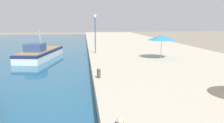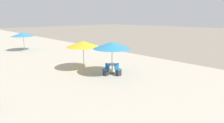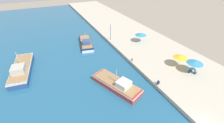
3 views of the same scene
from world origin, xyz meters
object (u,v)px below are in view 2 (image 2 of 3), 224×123
at_px(cafe_umbrella_pink, 112,45).
at_px(cafe_table, 112,67).
at_px(cafe_umbrella_white, 83,44).
at_px(cafe_chair_left, 118,71).
at_px(cafe_umbrella_striped, 23,34).
at_px(cafe_chair_right, 106,71).

xyz_separation_m(cafe_umbrella_pink, cafe_table, (0.14, 0.12, -1.74)).
xyz_separation_m(cafe_umbrella_white, cafe_table, (0.85, -2.59, -1.62)).
bearing_deg(cafe_umbrella_white, cafe_chair_left, -76.65).
relative_size(cafe_umbrella_pink, cafe_umbrella_striped, 1.01).
bearing_deg(cafe_chair_right, cafe_umbrella_striped, -1.71).
bearing_deg(cafe_table, cafe_chair_left, -95.54).
xyz_separation_m(cafe_table, cafe_chair_left, (-0.07, -0.72, -0.21)).
height_order(cafe_umbrella_striped, cafe_chair_left, cafe_umbrella_striped).
xyz_separation_m(cafe_umbrella_pink, cafe_umbrella_striped, (-1.21, 15.55, -0.13)).
bearing_deg(cafe_table, cafe_umbrella_striped, 94.99).
height_order(cafe_chair_left, cafe_chair_right, same).
distance_m(cafe_umbrella_striped, cafe_chair_left, 16.31).
bearing_deg(cafe_umbrella_white, cafe_table, -71.72).
height_order(cafe_umbrella_striped, cafe_table, cafe_umbrella_striped).
xyz_separation_m(cafe_chair_left, cafe_chair_right, (-0.65, 0.67, 0.00)).
height_order(cafe_table, cafe_chair_right, cafe_chair_right).
relative_size(cafe_umbrella_pink, cafe_chair_left, 3.18).
relative_size(cafe_umbrella_white, cafe_table, 3.46).
distance_m(cafe_umbrella_striped, cafe_chair_right, 15.60).
height_order(cafe_umbrella_pink, cafe_umbrella_striped, cafe_umbrella_pink).
bearing_deg(cafe_umbrella_striped, cafe_chair_right, -87.69).
bearing_deg(cafe_umbrella_white, cafe_chair_right, -87.10).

